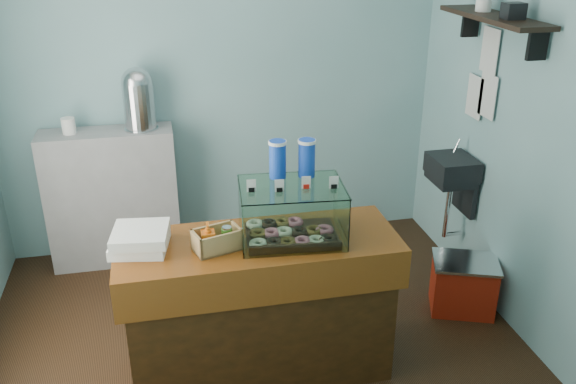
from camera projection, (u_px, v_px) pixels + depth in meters
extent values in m
plane|color=black|center=(255.00, 342.00, 4.03)|extent=(3.50, 3.50, 0.00)
cube|color=#71A0A5|center=(219.00, 80.00, 4.79)|extent=(3.50, 0.04, 2.80)
cube|color=#71A0A5|center=(316.00, 282.00, 2.12)|extent=(3.50, 0.04, 2.80)
cube|color=#71A0A5|center=(526.00, 122.00, 3.80)|extent=(0.04, 3.00, 2.80)
cube|color=black|center=(452.00, 167.00, 4.46)|extent=(0.30, 0.35, 0.15)
cube|color=black|center=(465.00, 190.00, 4.56)|extent=(0.04, 0.30, 0.35)
cylinder|color=silver|center=(457.00, 146.00, 4.51)|extent=(0.02, 0.02, 0.12)
cylinder|color=silver|center=(447.00, 210.00, 4.60)|extent=(0.04, 0.04, 0.45)
cube|color=black|center=(494.00, 17.00, 3.79)|extent=(0.25, 1.00, 0.03)
cube|color=black|center=(538.00, 45.00, 3.49)|extent=(0.12, 0.03, 0.18)
cube|color=black|center=(470.00, 24.00, 4.20)|extent=(0.12, 0.03, 0.18)
cube|color=silver|center=(488.00, 96.00, 4.17)|extent=(0.01, 0.21, 0.30)
cube|color=silver|center=(475.00, 97.00, 4.34)|extent=(0.01, 0.21, 0.30)
cube|color=silver|center=(490.00, 51.00, 4.10)|extent=(0.01, 0.21, 0.30)
cube|color=#45230D|center=(260.00, 311.00, 3.63)|extent=(1.50, 0.56, 0.84)
cube|color=#482409|center=(258.00, 245.00, 3.45)|extent=(1.60, 0.60, 0.06)
cube|color=#482409|center=(268.00, 289.00, 3.25)|extent=(1.60, 0.04, 0.18)
cube|color=#98989B|center=(113.00, 198.00, 4.80)|extent=(1.00, 0.32, 1.10)
cube|color=#32190F|center=(292.00, 236.00, 3.46)|extent=(0.54, 0.41, 0.02)
torus|color=beige|center=(259.00, 244.00, 3.32)|extent=(0.10, 0.10, 0.03)
torus|color=black|center=(273.00, 243.00, 3.33)|extent=(0.10, 0.10, 0.03)
torus|color=brown|center=(287.00, 242.00, 3.34)|extent=(0.10, 0.10, 0.03)
torus|color=#D86585|center=(301.00, 241.00, 3.35)|extent=(0.10, 0.10, 0.03)
torus|color=beige|center=(316.00, 240.00, 3.36)|extent=(0.10, 0.10, 0.03)
torus|color=black|center=(329.00, 240.00, 3.37)|extent=(0.10, 0.10, 0.03)
torus|color=brown|center=(257.00, 233.00, 3.43)|extent=(0.10, 0.10, 0.03)
torus|color=#D86585|center=(271.00, 233.00, 3.44)|extent=(0.10, 0.10, 0.03)
torus|color=beige|center=(285.00, 232.00, 3.45)|extent=(0.10, 0.10, 0.03)
torus|color=black|center=(298.00, 231.00, 3.46)|extent=(0.10, 0.10, 0.03)
torus|color=brown|center=(312.00, 230.00, 3.47)|extent=(0.10, 0.10, 0.03)
torus|color=#D86585|center=(326.00, 229.00, 3.48)|extent=(0.10, 0.10, 0.03)
torus|color=beige|center=(255.00, 224.00, 3.54)|extent=(0.10, 0.10, 0.03)
torus|color=black|center=(269.00, 223.00, 3.55)|extent=(0.10, 0.10, 0.03)
torus|color=brown|center=(282.00, 222.00, 3.56)|extent=(0.10, 0.10, 0.03)
torus|color=#D86585|center=(295.00, 221.00, 3.57)|extent=(0.10, 0.10, 0.03)
cube|color=white|center=(297.00, 230.00, 3.22)|extent=(0.57, 0.06, 0.31)
cube|color=white|center=(287.00, 198.00, 3.59)|extent=(0.57, 0.06, 0.31)
cube|color=white|center=(241.00, 216.00, 3.37)|extent=(0.04, 0.41, 0.31)
cube|color=white|center=(341.00, 210.00, 3.44)|extent=(0.04, 0.41, 0.31)
cube|color=white|center=(292.00, 187.00, 3.34)|extent=(0.62, 0.48, 0.01)
cube|color=silver|center=(251.00, 186.00, 3.25)|extent=(0.05, 0.01, 0.07)
cube|color=black|center=(251.00, 190.00, 3.26)|extent=(0.03, 0.02, 0.02)
cube|color=silver|center=(279.00, 185.00, 3.27)|extent=(0.05, 0.01, 0.07)
cube|color=black|center=(279.00, 189.00, 3.28)|extent=(0.03, 0.02, 0.02)
cube|color=silver|center=(307.00, 183.00, 3.29)|extent=(0.05, 0.01, 0.07)
cube|color=red|center=(307.00, 187.00, 3.30)|extent=(0.03, 0.02, 0.02)
cube|color=silver|center=(334.00, 182.00, 3.31)|extent=(0.05, 0.01, 0.07)
cube|color=black|center=(334.00, 186.00, 3.32)|extent=(0.03, 0.02, 0.02)
cylinder|color=blue|center=(278.00, 159.00, 3.41)|extent=(0.09, 0.09, 0.22)
cylinder|color=white|center=(277.00, 142.00, 3.37)|extent=(0.10, 0.10, 0.02)
cylinder|color=blue|center=(307.00, 158.00, 3.43)|extent=(0.09, 0.09, 0.22)
cylinder|color=white|center=(307.00, 141.00, 3.39)|extent=(0.10, 0.10, 0.02)
cube|color=tan|center=(218.00, 248.00, 3.34)|extent=(0.28, 0.22, 0.01)
cube|color=tan|center=(222.00, 245.00, 3.26)|extent=(0.24, 0.09, 0.12)
cube|color=tan|center=(212.00, 234.00, 3.37)|extent=(0.24, 0.09, 0.12)
cube|color=tan|center=(197.00, 245.00, 3.26)|extent=(0.06, 0.15, 0.12)
cube|color=tan|center=(237.00, 235.00, 3.37)|extent=(0.06, 0.15, 0.12)
imported|color=orange|center=(208.00, 236.00, 3.28)|extent=(0.09, 0.09, 0.16)
cylinder|color=#3C8023|center=(227.00, 237.00, 3.34)|extent=(0.06, 0.06, 0.10)
cylinder|color=silver|center=(227.00, 228.00, 3.32)|extent=(0.05, 0.05, 0.01)
cube|color=white|center=(140.00, 243.00, 3.34)|extent=(0.34, 0.34, 0.06)
cube|color=white|center=(140.00, 235.00, 3.31)|extent=(0.33, 0.33, 0.06)
cylinder|color=silver|center=(142.00, 128.00, 4.63)|extent=(0.26, 0.26, 0.01)
cylinder|color=silver|center=(139.00, 106.00, 4.56)|extent=(0.23, 0.23, 0.35)
sphere|color=silver|center=(137.00, 83.00, 4.48)|extent=(0.23, 0.23, 0.23)
cube|color=#AB1F0D|center=(463.00, 286.00, 4.31)|extent=(0.51, 0.45, 0.37)
cube|color=silver|center=(466.00, 262.00, 4.23)|extent=(0.54, 0.47, 0.02)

